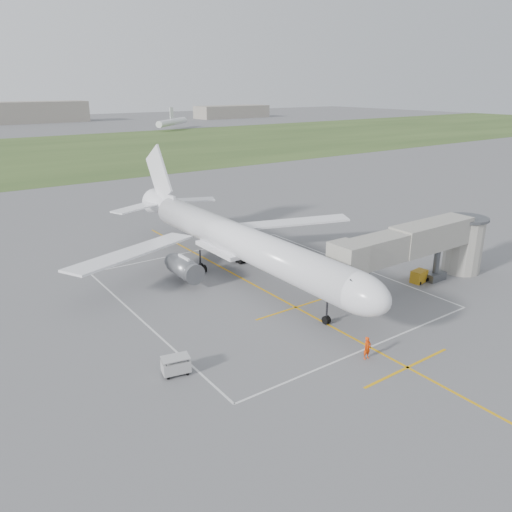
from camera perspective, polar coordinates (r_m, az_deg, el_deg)
ground at (r=58.58m, az=-1.70°, el=-2.53°), size 700.00×700.00×0.00m
grass_strip at (r=179.25m, az=-25.91°, el=10.27°), size 700.00×120.00×0.02m
apron_markings at (r=54.19m, az=1.73°, el=-4.36°), size 28.20×60.00×0.01m
airliner at (r=57.71m, az=-2.16°, el=1.76°), size 38.93×46.75×13.52m
jet_bridge at (r=58.33m, az=18.91°, el=1.26°), size 23.40×5.00×7.20m
gpu_unit at (r=60.10m, az=18.13°, el=-2.23°), size 2.03×1.55×1.42m
baggage_cart at (r=40.28m, az=-9.15°, el=-12.25°), size 2.38×1.73×1.50m
ramp_worker_nose at (r=42.71m, az=12.59°, el=-10.22°), size 0.72×0.48×1.96m
ramp_worker_wing at (r=58.52m, az=-7.08°, el=-1.86°), size 0.94×0.98×1.60m
distant_aircraft at (r=225.97m, az=-25.71°, el=12.66°), size 176.27×52.43×8.85m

